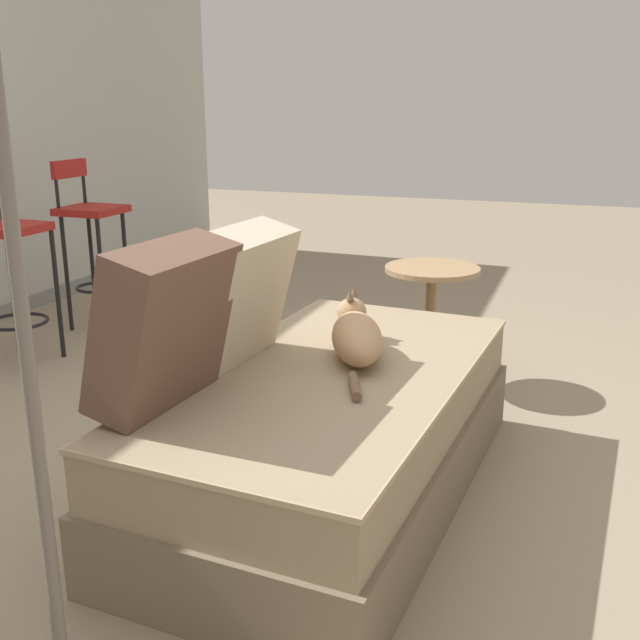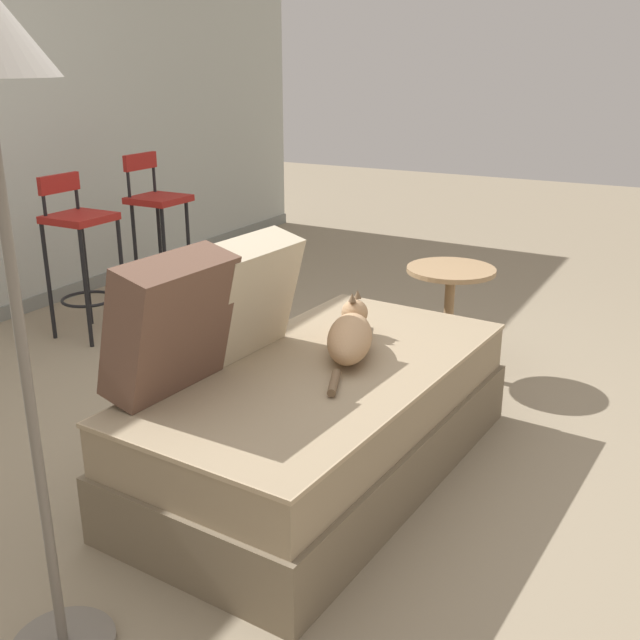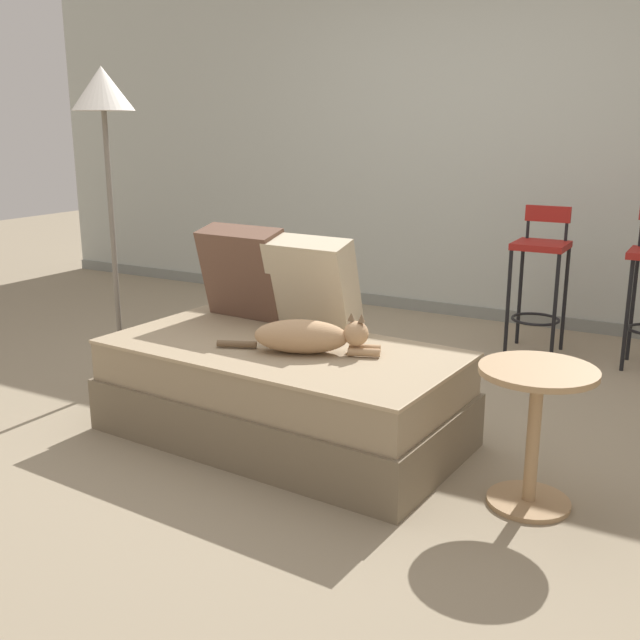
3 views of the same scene
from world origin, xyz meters
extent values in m
plane|color=gray|center=(0.00, 0.00, 0.00)|extent=(16.00, 16.00, 0.00)
cube|color=#766750|center=(0.00, -0.40, 0.12)|extent=(1.71, 0.96, 0.25)
cube|color=#9E896B|center=(0.00, -0.40, 0.35)|extent=(1.67, 0.92, 0.20)
cube|color=tan|center=(0.00, -0.40, 0.44)|extent=(1.68, 0.93, 0.02)
cube|color=brown|center=(-0.43, -0.04, 0.69)|extent=(0.47, 0.30, 0.48)
cube|color=beige|center=(-0.02, -0.07, 0.68)|extent=(0.45, 0.29, 0.46)
ellipsoid|color=tan|center=(0.13, -0.44, 0.52)|extent=(0.45, 0.31, 0.15)
sphere|color=tan|center=(0.36, -0.35, 0.54)|extent=(0.11, 0.11, 0.11)
cone|color=brown|center=(0.33, -0.35, 0.61)|extent=(0.03, 0.03, 0.04)
cone|color=brown|center=(0.38, -0.35, 0.61)|extent=(0.03, 0.03, 0.04)
cylinder|color=tan|center=(0.40, -0.36, 0.47)|extent=(0.14, 0.09, 0.04)
cylinder|color=tan|center=(0.38, -0.31, 0.47)|extent=(0.14, 0.09, 0.04)
cylinder|color=brown|center=(-0.16, -0.52, 0.46)|extent=(0.18, 0.09, 0.03)
cylinder|color=black|center=(0.56, 1.39, 0.34)|extent=(0.02, 0.02, 0.67)
cylinder|color=black|center=(0.85, 1.39, 0.34)|extent=(0.02, 0.02, 0.67)
cylinder|color=black|center=(0.56, 1.68, 0.34)|extent=(0.02, 0.02, 0.67)
cylinder|color=black|center=(0.85, 1.68, 0.34)|extent=(0.02, 0.02, 0.67)
torus|color=black|center=(0.70, 1.53, 0.22)|extent=(0.31, 0.31, 0.02)
cube|color=maroon|center=(0.70, 1.53, 0.69)|extent=(0.32, 0.32, 0.04)
cylinder|color=black|center=(0.58, 1.66, 0.77)|extent=(0.02, 0.02, 0.20)
cylinder|color=black|center=(0.82, 1.66, 0.77)|extent=(0.02, 0.02, 0.20)
cube|color=maroon|center=(0.70, 1.66, 0.88)|extent=(0.28, 0.03, 0.10)
cylinder|color=black|center=(1.26, 1.41, 0.34)|extent=(0.02, 0.02, 0.67)
cylinder|color=black|center=(1.50, 1.41, 0.34)|extent=(0.02, 0.02, 0.67)
cylinder|color=black|center=(1.26, 1.65, 0.34)|extent=(0.02, 0.02, 0.67)
cylinder|color=black|center=(1.50, 1.65, 0.34)|extent=(0.02, 0.02, 0.67)
torus|color=black|center=(1.38, 1.53, 0.24)|extent=(0.26, 0.26, 0.02)
cube|color=maroon|center=(1.38, 1.53, 0.69)|extent=(0.32, 0.32, 0.04)
cylinder|color=black|center=(1.26, 1.66, 0.80)|extent=(0.02, 0.02, 0.25)
cylinder|color=black|center=(1.50, 1.66, 0.80)|extent=(0.02, 0.02, 0.25)
cube|color=maroon|center=(1.38, 1.66, 0.92)|extent=(0.28, 0.03, 0.10)
cylinder|color=tan|center=(1.18, -0.48, 0.27)|extent=(0.05, 0.05, 0.53)
cylinder|color=tan|center=(1.18, -0.48, 0.01)|extent=(0.32, 0.32, 0.02)
cylinder|color=tan|center=(1.18, -0.48, 0.54)|extent=(0.44, 0.44, 0.02)
cylinder|color=slate|center=(-1.17, -0.22, 0.75)|extent=(0.03, 0.03, 1.49)
camera|label=1|loc=(-2.18, -1.15, 1.30)|focal=42.00mm
camera|label=2|loc=(-2.28, -1.62, 1.53)|focal=42.00mm
camera|label=3|loc=(1.75, -3.17, 1.43)|focal=42.00mm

